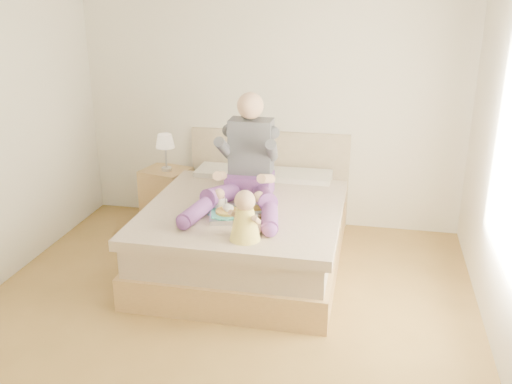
% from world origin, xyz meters
% --- Properties ---
extents(room, '(4.02, 4.22, 2.71)m').
position_xyz_m(room, '(0.08, 0.01, 1.51)').
color(room, brown).
rests_on(room, ground).
extents(bed, '(1.70, 2.18, 1.00)m').
position_xyz_m(bed, '(0.00, 1.08, 0.32)').
color(bed, '#A7824E').
rests_on(bed, ground).
extents(nightstand, '(0.55, 0.51, 0.57)m').
position_xyz_m(nightstand, '(-1.11, 1.88, 0.28)').
color(nightstand, '#A7824E').
rests_on(nightstand, ground).
extents(lamp, '(0.20, 0.20, 0.40)m').
position_xyz_m(lamp, '(-1.08, 1.85, 0.87)').
color(lamp, silver).
rests_on(lamp, nightstand).
extents(adult, '(0.83, 1.16, 0.98)m').
position_xyz_m(adult, '(-0.02, 1.06, 0.90)').
color(adult, '#64337F').
rests_on(adult, bed).
extents(tray, '(0.60, 0.53, 0.15)m').
position_xyz_m(tray, '(0.01, 0.67, 0.64)').
color(tray, silver).
rests_on(tray, bed).
extents(baby, '(0.29, 0.36, 0.40)m').
position_xyz_m(baby, '(0.17, 0.22, 0.77)').
color(baby, '#FFE450').
rests_on(baby, bed).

